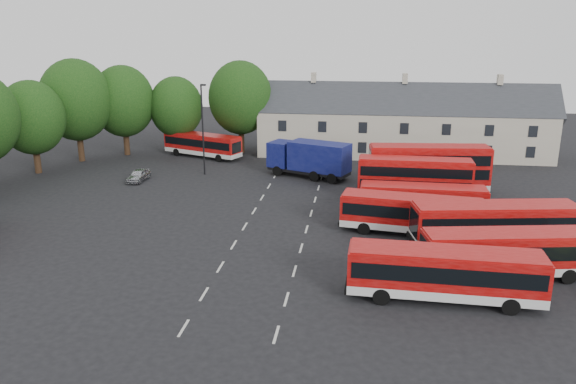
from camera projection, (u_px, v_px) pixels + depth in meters
name	position (u px, v px, depth m)	size (l,w,h in m)	color
ground	(239.00, 235.00, 43.19)	(140.00, 140.00, 0.00)	black
lane_markings	(275.00, 228.00, 44.78)	(5.15, 33.80, 0.01)	beige
treeline	(92.00, 109.00, 62.31)	(29.92, 32.59, 12.01)	black
terrace_houses	(402.00, 125.00, 68.87)	(35.70, 7.13, 10.06)	beige
bus_row_a	(445.00, 271.00, 32.39)	(11.19, 2.99, 3.14)	silver
bus_row_b	(509.00, 250.00, 35.49)	(11.10, 4.27, 3.06)	silver
bus_row_c	(495.00, 222.00, 40.19)	(12.04, 4.52, 3.32)	silver
bus_row_d	(411.00, 212.00, 42.98)	(10.89, 3.94, 3.01)	silver
bus_row_e	(422.00, 199.00, 46.35)	(10.29, 2.64, 2.89)	silver
bus_dd_south	(414.00, 178.00, 50.60)	(10.12, 2.59, 4.13)	silver
bus_dd_north	(429.00, 166.00, 53.63)	(11.45, 3.57, 4.62)	silver
bus_north	(202.00, 143.00, 68.55)	(10.33, 6.10, 2.89)	silver
box_truck	(310.00, 157.00, 59.25)	(9.20, 5.81, 3.85)	black
silver_car	(139.00, 175.00, 58.18)	(1.48, 3.67, 1.25)	#AEAFB6
lamppost	(203.00, 127.00, 59.51)	(0.67, 0.44, 9.72)	black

